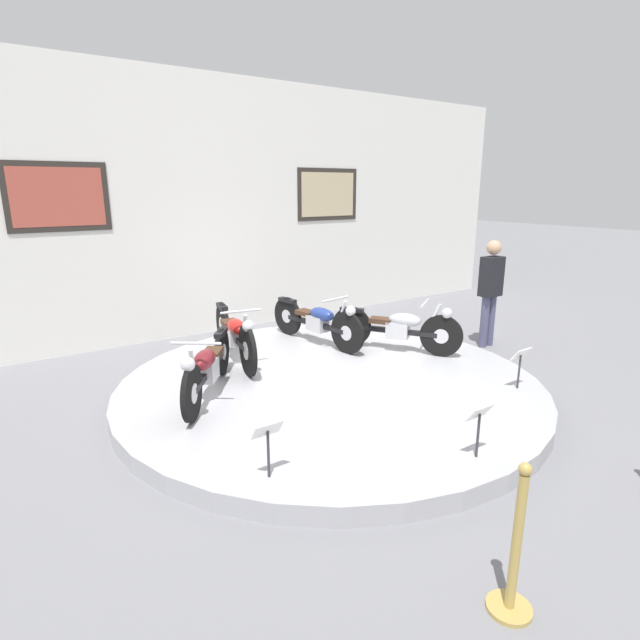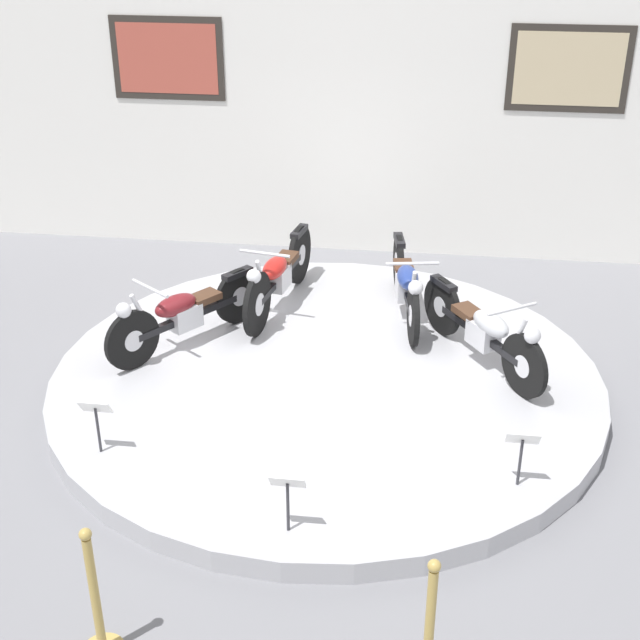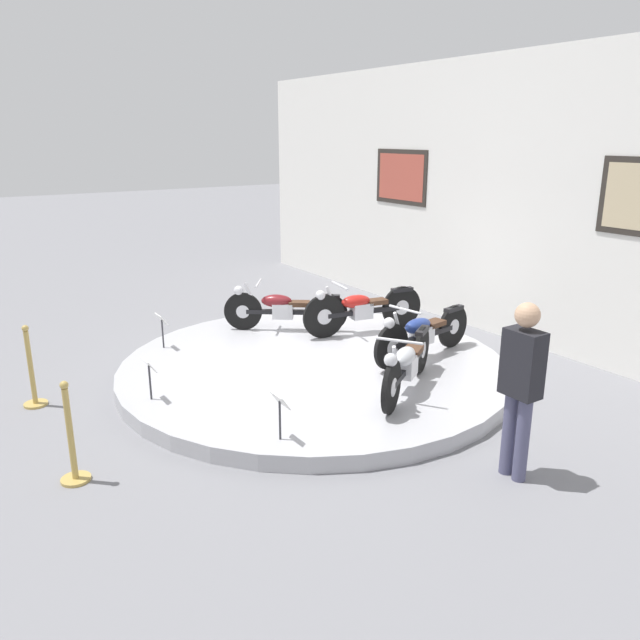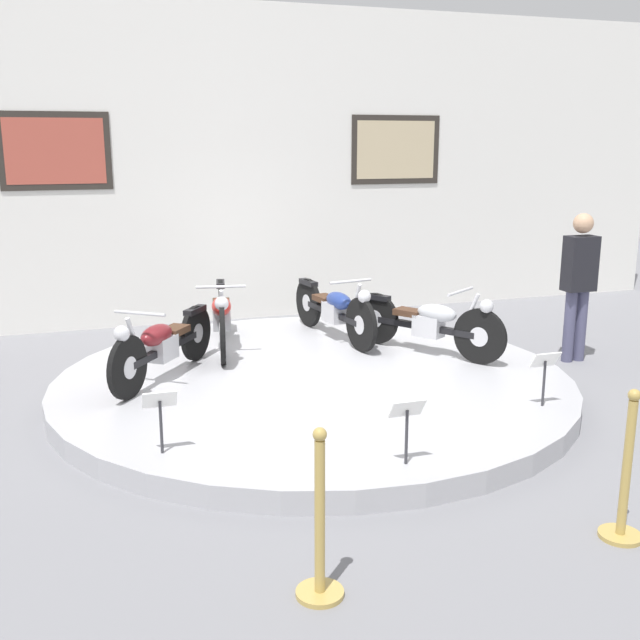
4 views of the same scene
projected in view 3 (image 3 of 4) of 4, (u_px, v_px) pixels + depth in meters
name	position (u px, v px, depth m)	size (l,w,h in m)	color
ground_plane	(314.00, 375.00, 8.58)	(60.00, 60.00, 0.00)	slate
display_platform	(314.00, 368.00, 8.56)	(5.26, 5.26, 0.19)	#ADADB2
back_wall	(505.00, 199.00, 9.86)	(14.00, 0.22, 4.38)	white
motorcycle_maroon	(283.00, 308.00, 9.80)	(1.20, 1.60, 0.78)	black
motorcycle_red	(362.00, 308.00, 9.66)	(0.55, 2.00, 0.81)	black
motorcycle_blue	(422.00, 332.00, 8.56)	(0.54, 1.96, 0.79)	black
motorcycle_silver	(407.00, 363.00, 7.43)	(1.13, 1.66, 0.78)	black
info_placard_front_left	(162.00, 324.00, 8.99)	(0.26, 0.11, 0.51)	#333338
info_placard_front_centre	(149.00, 370.00, 7.22)	(0.26, 0.11, 0.51)	#333338
info_placard_front_right	(280.00, 406.00, 6.26)	(0.26, 0.11, 0.51)	#333338
visitor_standing	(521.00, 381.00, 5.76)	(0.36, 0.23, 1.74)	#4C4C6B
stanchion_post_left_of_entry	(32.00, 379.00, 7.53)	(0.28, 0.28, 1.02)	tan
stanchion_post_right_of_entry	(72.00, 448.00, 5.87)	(0.28, 0.28, 1.02)	tan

